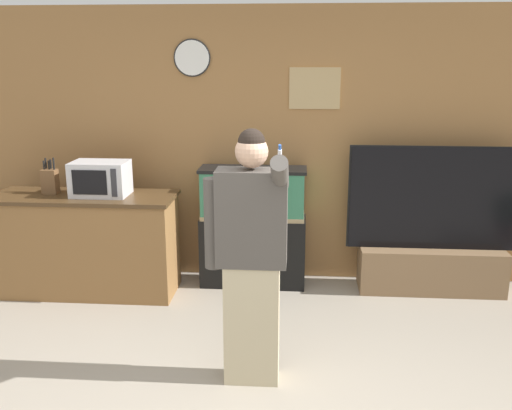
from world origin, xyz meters
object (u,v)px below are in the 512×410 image
object	(u,v)px
aquarium_on_stand	(253,227)
person_standing	(250,255)
knife_block	(50,181)
microwave	(100,179)
counter_island	(87,244)
tv_on_stand	(432,250)

from	to	relation	value
aquarium_on_stand	person_standing	distance (m)	1.73
aquarium_on_stand	knife_block	bearing A→B (deg)	-171.80
microwave	counter_island	bearing A→B (deg)	-178.67
microwave	aquarium_on_stand	world-z (taller)	microwave
counter_island	knife_block	world-z (taller)	knife_block
counter_island	microwave	bearing A→B (deg)	1.33
knife_block	microwave	bearing A→B (deg)	-4.46
aquarium_on_stand	tv_on_stand	size ratio (longest dim) A/B	0.72
person_standing	microwave	bearing A→B (deg)	136.53
microwave	aquarium_on_stand	distance (m)	1.47
aquarium_on_stand	person_standing	bearing A→B (deg)	-85.87
microwave	aquarium_on_stand	xyz separation A→B (m)	(1.34, 0.30, -0.51)
counter_island	knife_block	xyz separation A→B (m)	(-0.31, 0.04, 0.58)
counter_island	microwave	world-z (taller)	microwave
tv_on_stand	person_standing	bearing A→B (deg)	-133.02
counter_island	aquarium_on_stand	world-z (taller)	aquarium_on_stand
tv_on_stand	person_standing	xyz separation A→B (m)	(-1.55, -1.66, 0.50)
aquarium_on_stand	person_standing	world-z (taller)	person_standing
microwave	knife_block	distance (m)	0.49
knife_block	tv_on_stand	xyz separation A→B (m)	(3.50, 0.23, -0.65)
microwave	aquarium_on_stand	bearing A→B (deg)	12.63
knife_block	counter_island	bearing A→B (deg)	-7.53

